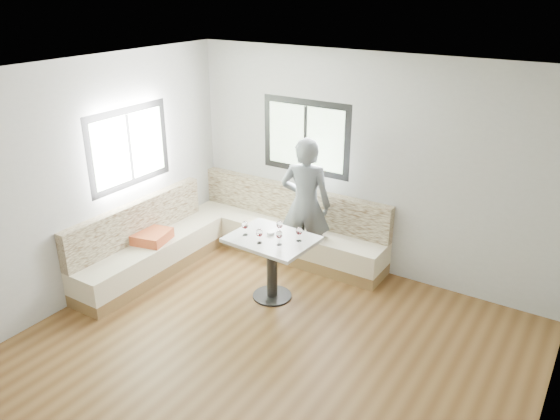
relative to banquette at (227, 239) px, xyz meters
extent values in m
cube|color=brown|center=(1.59, -1.63, -0.33)|extent=(5.00, 5.00, 0.01)
cube|color=white|center=(1.59, -1.63, 2.47)|extent=(5.00, 5.00, 0.01)
cube|color=#B7B7B2|center=(1.59, 0.87, 1.07)|extent=(5.00, 0.01, 2.80)
cube|color=#B7B7B2|center=(-0.91, -1.63, 1.07)|extent=(0.01, 5.00, 2.80)
cube|color=#B7B7B2|center=(4.09, -1.63, 1.07)|extent=(0.01, 5.00, 2.80)
cube|color=black|center=(0.69, 0.86, 1.32)|extent=(1.30, 0.02, 1.00)
cube|color=black|center=(-0.90, -0.73, 1.32)|extent=(0.02, 1.30, 1.00)
cube|color=brown|center=(0.54, 0.60, -0.25)|extent=(2.90, 0.55, 0.16)
cube|color=beige|center=(0.54, 0.60, -0.03)|extent=(2.90, 0.55, 0.29)
cube|color=beige|center=(0.54, 0.80, 0.37)|extent=(2.90, 0.14, 0.50)
cube|color=brown|center=(-0.63, -0.80, -0.25)|extent=(0.55, 2.25, 0.16)
cube|color=beige|center=(-0.63, -0.80, -0.03)|extent=(0.55, 2.25, 0.29)
cube|color=beige|center=(-0.84, -0.80, 0.37)|extent=(0.14, 2.25, 0.50)
cube|color=#E06F3F|center=(-0.64, -0.76, 0.18)|extent=(0.53, 0.53, 0.13)
cylinder|color=black|center=(1.01, -0.43, -0.32)|extent=(0.47, 0.47, 0.02)
cylinder|color=black|center=(1.01, -0.43, 0.04)|extent=(0.13, 0.13, 0.75)
cube|color=silver|center=(1.01, -0.43, 0.44)|extent=(1.00, 0.80, 0.04)
imported|color=#585E61|center=(0.95, 0.44, 0.56)|extent=(0.75, 0.60, 1.79)
cylinder|color=white|center=(0.95, -0.37, 0.48)|extent=(0.09, 0.09, 0.03)
sphere|color=black|center=(0.96, -0.36, 0.49)|extent=(0.02, 0.02, 0.02)
sphere|color=black|center=(0.94, -0.36, 0.49)|extent=(0.02, 0.02, 0.02)
sphere|color=black|center=(0.95, -0.38, 0.49)|extent=(0.02, 0.02, 0.02)
cylinder|color=white|center=(0.71, -0.54, 0.46)|extent=(0.06, 0.06, 0.01)
cylinder|color=white|center=(0.71, -0.54, 0.50)|extent=(0.01, 0.01, 0.08)
ellipsoid|color=white|center=(0.71, -0.54, 0.59)|extent=(0.08, 0.08, 0.09)
cylinder|color=#3D0407|center=(0.71, -0.54, 0.57)|extent=(0.05, 0.05, 0.02)
cylinder|color=white|center=(0.97, -0.63, 0.46)|extent=(0.06, 0.06, 0.01)
cylinder|color=white|center=(0.97, -0.63, 0.50)|extent=(0.01, 0.01, 0.08)
ellipsoid|color=white|center=(0.97, -0.63, 0.59)|extent=(0.08, 0.08, 0.09)
cylinder|color=#3D0407|center=(0.97, -0.63, 0.57)|extent=(0.05, 0.05, 0.02)
cylinder|color=white|center=(1.18, -0.54, 0.46)|extent=(0.06, 0.06, 0.01)
cylinder|color=white|center=(1.18, -0.54, 0.50)|extent=(0.01, 0.01, 0.08)
ellipsoid|color=white|center=(1.18, -0.54, 0.59)|extent=(0.08, 0.08, 0.09)
cylinder|color=#3D0407|center=(1.18, -0.54, 0.57)|extent=(0.05, 0.05, 0.02)
cylinder|color=white|center=(1.04, -0.31, 0.46)|extent=(0.06, 0.06, 0.01)
cylinder|color=white|center=(1.04, -0.31, 0.50)|extent=(0.01, 0.01, 0.08)
ellipsoid|color=white|center=(1.04, -0.31, 0.59)|extent=(0.08, 0.08, 0.09)
cylinder|color=#3D0407|center=(1.04, -0.31, 0.57)|extent=(0.05, 0.05, 0.02)
cylinder|color=white|center=(1.32, -0.34, 0.46)|extent=(0.06, 0.06, 0.01)
cylinder|color=white|center=(1.32, -0.34, 0.50)|extent=(0.01, 0.01, 0.08)
ellipsoid|color=white|center=(1.32, -0.34, 0.59)|extent=(0.08, 0.08, 0.09)
cylinder|color=#3D0407|center=(1.32, -0.34, 0.57)|extent=(0.05, 0.05, 0.02)
camera|label=1|loc=(4.17, -5.18, 3.22)|focal=35.00mm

